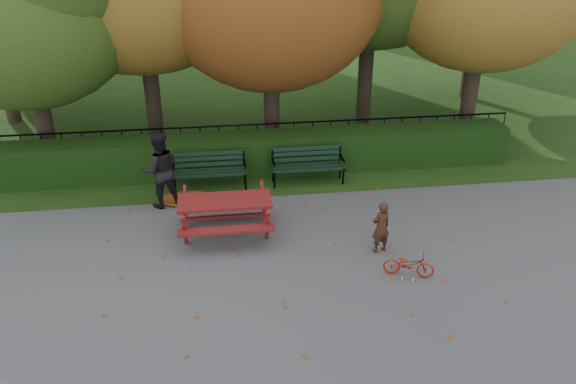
{
  "coord_description": "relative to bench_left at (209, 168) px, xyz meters",
  "views": [
    {
      "loc": [
        -1.09,
        -8.79,
        6.0
      ],
      "look_at": [
        0.27,
        1.19,
        1.0
      ],
      "focal_mm": 35.0,
      "sensor_mm": 36.0,
      "label": 1
    }
  ],
  "objects": [
    {
      "name": "iron_fence",
      "position": [
        1.3,
        1.6,
        0.02
      ],
      "size": [
        14.0,
        0.04,
        1.02
      ],
      "color": "black",
      "rests_on": "ground"
    },
    {
      "name": "bench_right",
      "position": [
        2.4,
        0.0,
        0.0
      ],
      "size": [
        1.8,
        0.57,
        0.88
      ],
      "color": "black",
      "rests_on": "ground"
    },
    {
      "name": "leaf_scatter",
      "position": [
        1.3,
        -3.4,
        -0.51
      ],
      "size": [
        9.0,
        5.7,
        0.01
      ],
      "primitive_type": null,
      "color": "brown",
      "rests_on": "ground"
    },
    {
      "name": "grass_strip",
      "position": [
        1.3,
        10.3,
        -0.51
      ],
      "size": [
        90.0,
        90.0,
        0.0
      ],
      "primitive_type": "plane",
      "color": "#1E3510",
      "rests_on": "ground"
    },
    {
      "name": "leaf_pile",
      "position": [
        -0.57,
        -0.61,
        -0.48
      ],
      "size": [
        1.29,
        0.99,
        0.08
      ],
      "primitive_type": "ellipsoid",
      "rotation": [
        0.0,
        0.0,
        0.15
      ],
      "color": "brown",
      "rests_on": "ground"
    },
    {
      "name": "child",
      "position": [
        3.28,
        -3.37,
        0.02
      ],
      "size": [
        0.45,
        0.36,
        1.08
      ],
      "primitive_type": "imported",
      "rotation": [
        0.0,
        0.0,
        3.43
      ],
      "color": "#412214",
      "rests_on": "ground"
    },
    {
      "name": "bicycle",
      "position": [
        3.57,
        -4.26,
        -0.28
      ],
      "size": [
        0.98,
        0.61,
        0.48
      ],
      "primitive_type": "imported",
      "rotation": [
        0.0,
        0.0,
        1.23
      ],
      "color": "#AC210F",
      "rests_on": "ground"
    },
    {
      "name": "adult",
      "position": [
        -1.08,
        -0.8,
        0.37
      ],
      "size": [
        0.99,
        0.85,
        1.77
      ],
      "primitive_type": "imported",
      "rotation": [
        0.0,
        0.0,
        3.37
      ],
      "color": "black",
      "rests_on": "ground"
    },
    {
      "name": "ground",
      "position": [
        1.3,
        -3.7,
        -0.52
      ],
      "size": [
        90.0,
        90.0,
        0.0
      ],
      "primitive_type": "plane",
      "color": "slate",
      "rests_on": "ground"
    },
    {
      "name": "hedge",
      "position": [
        1.3,
        0.8,
        -0.02
      ],
      "size": [
        13.0,
        0.9,
        1.0
      ],
      "primitive_type": "cube",
      "color": "black",
      "rests_on": "ground"
    },
    {
      "name": "picnic_table",
      "position": [
        0.3,
        -2.31,
        0.11
      ],
      "size": [
        1.89,
        1.53,
        0.92
      ],
      "rotation": [
        0.0,
        0.0,
        -0.0
      ],
      "color": "maroon",
      "rests_on": "ground"
    },
    {
      "name": "bench_left",
      "position": [
        0.0,
        0.0,
        0.0
      ],
      "size": [
        1.8,
        0.57,
        0.88
      ],
      "color": "black",
      "rests_on": "ground"
    }
  ]
}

